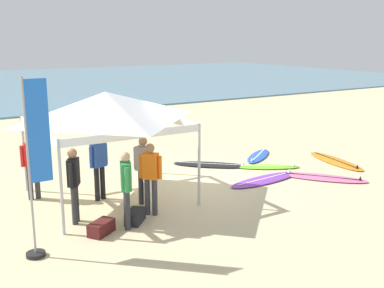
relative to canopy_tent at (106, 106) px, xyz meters
The scene contains 17 objects.
ground_plane 3.35m from the canopy_tent, ahead, with size 80.00×80.00×0.00m, color beige.
canopy_tent is the anchor object (origin of this frame).
surfboard_lime 5.85m from the canopy_tent, ahead, with size 2.03×1.52×0.19m.
surfboard_pink 6.64m from the canopy_tent, 16.09° to the right, with size 2.15×2.44×0.19m.
surfboard_blue 6.55m from the canopy_tent, 11.74° to the left, with size 2.01×1.71×0.19m.
surfboard_purple 5.08m from the canopy_tent, 12.79° to the right, with size 2.60×0.92×0.19m.
surfboard_orange 8.12m from the canopy_tent, ahead, with size 1.16×2.68×0.19m.
surfboard_black 4.76m from the canopy_tent, 16.31° to the left, with size 2.31×2.16×0.19m.
person_green 2.53m from the canopy_tent, 101.02° to the right, with size 0.33×0.52×1.71m.
person_red 2.36m from the canopy_tent, 151.45° to the left, with size 0.55×0.24×1.71m.
person_grey 1.78m from the canopy_tent, 59.43° to the right, with size 0.38×0.48×1.71m.
person_orange 2.19m from the canopy_tent, 76.48° to the right, with size 0.42×0.41×1.71m.
person_blue 1.42m from the canopy_tent, behind, with size 0.53×0.32×1.71m.
person_black 2.23m from the canopy_tent, 136.77° to the right, with size 0.37×0.49×1.71m.
banner_flag 3.44m from the canopy_tent, 134.05° to the right, with size 0.60×0.36×3.40m.
gear_bag_near_tent 2.93m from the canopy_tent, 93.95° to the right, with size 0.60×0.32×0.28m, color #232328.
gear_bag_by_pole 3.22m from the canopy_tent, 115.77° to the right, with size 0.60×0.32×0.28m, color #4C1919.
Camera 1 is at (-6.51, -10.74, 4.06)m, focal length 43.63 mm.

